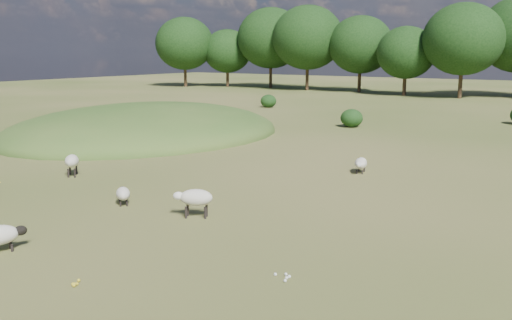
{
  "coord_description": "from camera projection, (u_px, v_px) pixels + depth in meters",
  "views": [
    {
      "loc": [
        14.56,
        -15.07,
        5.37
      ],
      "look_at": [
        2.0,
        4.0,
        1.0
      ],
      "focal_mm": 40.0,
      "sensor_mm": 36.0,
      "label": 1
    }
  ],
  "objects": [
    {
      "name": "ground",
      "position": [
        364.0,
        134.0,
        37.65
      ],
      "size": [
        160.0,
        160.0,
        0.0
      ],
      "primitive_type": "plane",
      "color": "#39531A",
      "rests_on": "ground"
    },
    {
      "name": "mound",
      "position": [
        146.0,
        134.0,
        37.57
      ],
      "size": [
        16.0,
        20.0,
        4.0
      ],
      "primitive_type": "ellipsoid",
      "color": "#33561E",
      "rests_on": "ground"
    },
    {
      "name": "treeline",
      "position": [
        478.0,
        41.0,
        66.05
      ],
      "size": [
        96.28,
        14.66,
        11.7
      ],
      "color": "black",
      "rests_on": "ground"
    },
    {
      "name": "shrubs",
      "position": [
        387.0,
        111.0,
        45.37
      ],
      "size": [
        24.34,
        10.6,
        1.41
      ],
      "color": "black",
      "rests_on": "ground"
    },
    {
      "name": "sheep_1",
      "position": [
        123.0,
        193.0,
        20.24
      ],
      "size": [
        1.05,
        0.97,
        0.63
      ],
      "rotation": [
        0.0,
        0.0,
        2.44
      ],
      "color": "beige",
      "rests_on": "ground"
    },
    {
      "name": "sheep_3",
      "position": [
        72.0,
        161.0,
        24.82
      ],
      "size": [
        1.21,
        1.22,
        0.95
      ],
      "rotation": [
        0.0,
        0.0,
        2.34
      ],
      "color": "beige",
      "rests_on": "ground"
    },
    {
      "name": "sheep_4",
      "position": [
        195.0,
        198.0,
        18.6
      ],
      "size": [
        1.35,
        1.02,
        0.95
      ],
      "rotation": [
        0.0,
        0.0,
        3.63
      ],
      "color": "beige",
      "rests_on": "ground"
    },
    {
      "name": "sheep_5",
      "position": [
        361.0,
        163.0,
        25.44
      ],
      "size": [
        0.75,
        1.25,
        0.69
      ],
      "rotation": [
        0.0,
        0.0,
        4.96
      ],
      "color": "beige",
      "rests_on": "ground"
    }
  ]
}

